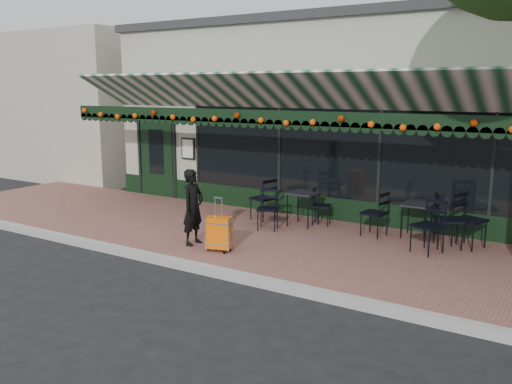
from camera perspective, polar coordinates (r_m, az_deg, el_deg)
The scene contains 16 objects.
ground at distance 9.14m, azimuth -4.56°, elevation -8.55°, with size 80.00×80.00×0.00m, color black.
sidewalk at distance 10.71m, azimuth 1.86°, elevation -5.17°, with size 18.00×4.00×0.15m, color brown.
curb at distance 9.05m, azimuth -4.87°, elevation -8.24°, with size 18.00×0.16×0.15m, color #9E9E99.
restaurant_building at distance 15.63m, azimuth 12.88°, elevation 7.82°, with size 12.00×9.60×4.50m.
neighbor_building_left at distance 23.51m, azimuth -18.76°, elevation 8.78°, with size 12.00×8.00×4.80m, color #AAA895.
woman at distance 10.12m, azimuth -6.64°, elevation -1.59°, with size 0.52×0.34×1.42m, color black.
suitcase at distance 9.74m, azimuth -3.93°, elevation -4.37°, with size 0.48×0.36×0.98m.
cafe_table_a at distance 11.00m, azimuth 16.60°, elevation -1.53°, with size 0.55×0.55×0.67m.
cafe_table_b at distance 11.49m, azimuth 4.99°, elevation -0.36°, with size 0.59×0.59×0.72m.
chair_a_left at distance 10.93m, azimuth 12.34°, elevation -2.22°, with size 0.45×0.45×0.90m, color black, non-canonical shape.
chair_a_right at distance 10.64m, azimuth 21.58°, elevation -2.82°, with size 0.50×0.50×1.01m, color black, non-canonical shape.
chair_a_front at distance 10.04m, azimuth 17.63°, elevation -3.48°, with size 0.48×0.48×0.96m, color black, non-canonical shape.
chair_a_extra at distance 10.52m, azimuth 19.63°, elevation -2.84°, with size 0.50×0.50×1.01m, color black, non-canonical shape.
chair_b_left at distance 11.98m, azimuth 0.75°, elevation -0.73°, with size 0.47×0.47×0.94m, color black, non-canonical shape.
chair_b_right at distance 11.68m, azimuth 6.90°, elevation -1.49°, with size 0.40×0.40×0.79m, color black, non-canonical shape.
chair_b_front at distance 11.17m, azimuth 1.24°, elevation -1.84°, with size 0.42×0.42×0.85m, color black, non-canonical shape.
Camera 1 is at (5.18, -6.89, 3.04)m, focal length 38.00 mm.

